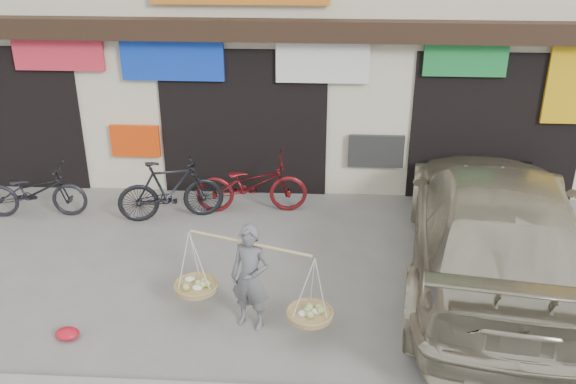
# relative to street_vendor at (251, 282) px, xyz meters

# --- Properties ---
(ground) EXTENTS (70.00, 70.00, 0.00)m
(ground) POSITION_rel_street_vendor_xyz_m (-0.57, 0.62, -0.66)
(ground) COLOR gray
(ground) RESTS_ON ground
(street_vendor) EXTENTS (2.09, 1.09, 1.44)m
(street_vendor) POSITION_rel_street_vendor_xyz_m (0.00, 0.00, 0.00)
(street_vendor) COLOR slate
(street_vendor) RESTS_ON ground
(bike_0) EXTENTS (1.83, 0.81, 0.93)m
(bike_0) POSITION_rel_street_vendor_xyz_m (-4.08, 2.90, -0.19)
(bike_0) COLOR black
(bike_0) RESTS_ON ground
(bike_1) EXTENTS (1.86, 0.97, 1.08)m
(bike_1) POSITION_rel_street_vendor_xyz_m (-1.70, 2.93, -0.12)
(bike_1) COLOR black
(bike_1) RESTS_ON ground
(bike_2) EXTENTS (2.00, 0.87, 1.02)m
(bike_2) POSITION_rel_street_vendor_xyz_m (-0.36, 3.32, -0.15)
(bike_2) COLOR #5A0F12
(bike_2) RESTS_ON ground
(suv) EXTENTS (3.27, 6.23, 1.72)m
(suv) POSITION_rel_street_vendor_xyz_m (3.34, 1.30, 0.20)
(suv) COLOR #B6AC92
(suv) RESTS_ON ground
(red_bag) EXTENTS (0.31, 0.25, 0.14)m
(red_bag) POSITION_rel_street_vendor_xyz_m (-2.30, -0.42, -0.59)
(red_bag) COLOR red
(red_bag) RESTS_ON ground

